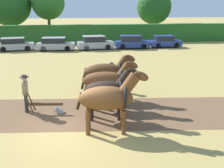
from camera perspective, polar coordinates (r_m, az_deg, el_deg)
name	(u,v)px	position (r m, az deg, el deg)	size (l,w,h in m)	color
ground_plane	(75,132)	(11.39, -7.53, -9.72)	(240.00, 240.00, 0.00)	#A88E4C
plowed_furrow_strip	(5,114)	(14.07, -20.93, -5.65)	(31.20, 4.20, 0.01)	brown
hedgerow	(66,34)	(38.71, -9.39, 9.90)	(72.80, 1.44, 2.52)	#286023
tree_center	(9,4)	(45.55, -20.19, 15.00)	(6.47, 6.47, 8.48)	#423323
tree_center_right	(48,3)	(44.00, -12.86, 15.74)	(4.88, 4.88, 7.84)	brown
tree_right	(154,7)	(45.50, 8.54, 15.23)	(5.32, 5.32, 7.50)	#423323
draft_horse_lead_left	(109,98)	(10.87, -0.68, -2.84)	(2.87, 1.27, 2.54)	brown
draft_horse_lead_right	(108,91)	(12.24, -0.85, -1.33)	(2.63, 1.16, 2.35)	black
draft_horse_trail_left	(107,80)	(13.55, -0.99, 0.74)	(2.83, 1.16, 2.41)	brown
draft_horse_trail_right	(107,72)	(14.89, -1.12, 2.36)	(2.88, 1.28, 2.48)	#513319
plow	(49,107)	(13.43, -12.70, -4.50)	(1.81, 0.56, 1.13)	#4C331E
farmer_at_plow	(25,90)	(13.69, -17.22, -1.18)	(0.45, 0.69, 1.80)	#38332D
farmer_beside_team	(111,74)	(16.63, -0.13, 2.05)	(0.42, 0.59, 1.68)	#28334C
parked_car_far_left	(15,44)	(34.00, -19.19, 7.59)	(4.37, 2.34, 1.47)	#A8A8B2
parked_car_left	(55,44)	(33.01, -11.44, 7.95)	(4.39, 2.13, 1.49)	#A8A8B2
parked_car_center_left	(95,43)	(33.18, -3.49, 8.33)	(4.28, 2.19, 1.59)	#A8A8B2
parked_car_center	(132,42)	(33.96, 4.01, 8.46)	(4.11, 1.98, 1.56)	navy
parked_car_center_right	(165,42)	(35.53, 10.64, 8.47)	(3.87, 1.85, 1.46)	navy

